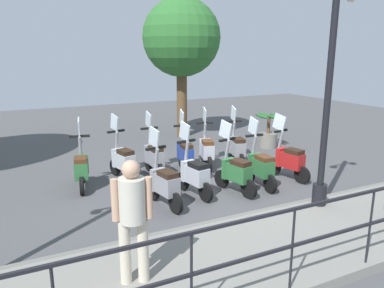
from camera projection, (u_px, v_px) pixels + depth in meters
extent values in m
plane|color=#4C4C4F|center=(215.00, 180.00, 8.83)|extent=(28.00, 28.00, 0.00)
cube|color=gray|center=(313.00, 236.00, 6.03)|extent=(2.20, 20.00, 0.15)
cube|color=slate|center=(272.00, 212.00, 6.94)|extent=(0.10, 20.00, 0.15)
cube|color=black|center=(374.00, 190.00, 4.89)|extent=(0.04, 16.00, 0.04)
cube|color=black|center=(370.00, 224.00, 5.00)|extent=(0.04, 16.00, 0.04)
cylinder|color=black|center=(370.00, 227.00, 5.01)|extent=(0.03, 0.03, 1.05)
cylinder|color=black|center=(292.00, 250.00, 4.44)|extent=(0.03, 0.03, 1.05)
cylinder|color=black|center=(191.00, 279.00, 3.87)|extent=(0.03, 0.03, 1.05)
cylinder|color=black|center=(319.00, 194.00, 7.04)|extent=(0.26, 0.26, 0.40)
cylinder|color=black|center=(328.00, 96.00, 6.60)|extent=(0.12, 0.12, 4.12)
cylinder|color=beige|center=(125.00, 253.00, 4.60)|extent=(0.14, 0.14, 0.82)
cylinder|color=beige|center=(143.00, 251.00, 4.64)|extent=(0.14, 0.14, 0.82)
cylinder|color=beige|center=(132.00, 200.00, 4.46)|extent=(0.39, 0.39, 0.55)
sphere|color=tan|center=(131.00, 169.00, 4.36)|extent=(0.22, 0.22, 0.22)
cylinder|color=tan|center=(115.00, 200.00, 4.42)|extent=(0.09, 0.09, 0.52)
cylinder|color=tan|center=(149.00, 198.00, 4.49)|extent=(0.09, 0.09, 0.52)
cylinder|color=brown|center=(182.00, 103.00, 13.11)|extent=(0.36, 0.36, 2.44)
sphere|color=#2D6B2D|center=(181.00, 37.00, 12.57)|extent=(2.63, 2.63, 2.63)
cylinder|color=slate|center=(268.00, 140.00, 11.88)|extent=(0.56, 0.56, 0.45)
cylinder|color=brown|center=(269.00, 125.00, 11.76)|extent=(0.10, 0.10, 0.50)
ellipsoid|color=#235B28|center=(264.00, 115.00, 11.91)|extent=(0.56, 0.16, 0.10)
ellipsoid|color=#235B28|center=(274.00, 117.00, 11.47)|extent=(0.56, 0.16, 0.10)
ellipsoid|color=#235B28|center=(263.00, 117.00, 11.58)|extent=(0.56, 0.16, 0.10)
ellipsoid|color=#235B28|center=(276.00, 115.00, 11.80)|extent=(0.56, 0.16, 0.10)
ellipsoid|color=#235B28|center=(261.00, 116.00, 11.77)|extent=(0.56, 0.16, 0.10)
ellipsoid|color=#235B28|center=(277.00, 116.00, 11.61)|extent=(0.56, 0.16, 0.10)
cylinder|color=black|center=(274.00, 167.00, 9.23)|extent=(0.41, 0.16, 0.40)
cylinder|color=black|center=(302.00, 175.00, 8.59)|extent=(0.41, 0.16, 0.40)
cube|color=#B21E1E|center=(291.00, 160.00, 8.78)|extent=(0.65, 0.40, 0.36)
cube|color=#B21E1E|center=(281.00, 157.00, 8.99)|extent=(0.18, 0.32, 0.44)
cube|color=black|center=(294.00, 151.00, 8.67)|extent=(0.45, 0.34, 0.10)
cylinder|color=gray|center=(280.00, 142.00, 8.95)|extent=(0.19, 0.11, 0.55)
cube|color=black|center=(281.00, 131.00, 8.89)|extent=(0.15, 0.44, 0.05)
cube|color=silver|center=(279.00, 122.00, 8.89)|extent=(0.39, 0.11, 0.42)
cylinder|color=black|center=(249.00, 173.00, 8.76)|extent=(0.40, 0.10, 0.40)
cylinder|color=black|center=(270.00, 184.00, 8.02)|extent=(0.40, 0.10, 0.40)
cube|color=#2D6B38|center=(262.00, 167.00, 8.25)|extent=(0.61, 0.30, 0.36)
cube|color=#2D6B38|center=(255.00, 163.00, 8.50)|extent=(0.13, 0.30, 0.44)
cube|color=#4C2D19|center=(264.00, 158.00, 8.13)|extent=(0.41, 0.28, 0.10)
cylinder|color=gray|center=(254.00, 147.00, 8.47)|extent=(0.19, 0.08, 0.55)
cube|color=black|center=(254.00, 135.00, 8.40)|extent=(0.08, 0.44, 0.05)
cube|color=silver|center=(253.00, 126.00, 8.41)|extent=(0.39, 0.05, 0.42)
cylinder|color=black|center=(222.00, 179.00, 8.35)|extent=(0.41, 0.16, 0.40)
cylinder|color=black|center=(249.00, 189.00, 7.72)|extent=(0.41, 0.16, 0.40)
cube|color=#2D6B38|center=(238.00, 172.00, 7.90)|extent=(0.64, 0.40, 0.36)
cube|color=#2D6B38|center=(228.00, 168.00, 8.12)|extent=(0.18, 0.32, 0.44)
cube|color=black|center=(241.00, 163.00, 7.79)|extent=(0.45, 0.34, 0.10)
cylinder|color=gray|center=(227.00, 152.00, 8.08)|extent=(0.19, 0.11, 0.55)
cube|color=black|center=(227.00, 139.00, 8.01)|extent=(0.15, 0.44, 0.05)
cube|color=silver|center=(225.00, 130.00, 8.01)|extent=(0.39, 0.11, 0.42)
cylinder|color=black|center=(183.00, 181.00, 8.20)|extent=(0.41, 0.15, 0.40)
cylinder|color=black|center=(206.00, 192.00, 7.55)|extent=(0.41, 0.15, 0.40)
cube|color=#B7BCC6|center=(196.00, 175.00, 7.74)|extent=(0.64, 0.38, 0.36)
cube|color=#B7BCC6|center=(188.00, 170.00, 7.97)|extent=(0.17, 0.32, 0.44)
cube|color=black|center=(198.00, 165.00, 7.63)|extent=(0.44, 0.32, 0.10)
cylinder|color=gray|center=(186.00, 154.00, 7.93)|extent=(0.19, 0.10, 0.55)
cube|color=black|center=(186.00, 141.00, 7.86)|extent=(0.13, 0.44, 0.05)
cube|color=silver|center=(185.00, 131.00, 7.86)|extent=(0.39, 0.09, 0.42)
cylinder|color=black|center=(153.00, 190.00, 7.65)|extent=(0.41, 0.15, 0.40)
cylinder|color=black|center=(176.00, 203.00, 7.00)|extent=(0.41, 0.15, 0.40)
cube|color=gray|center=(166.00, 184.00, 7.19)|extent=(0.64, 0.38, 0.36)
cube|color=gray|center=(158.00, 179.00, 7.42)|extent=(0.17, 0.32, 0.44)
cube|color=black|center=(168.00, 174.00, 7.08)|extent=(0.44, 0.33, 0.10)
cylinder|color=gray|center=(156.00, 161.00, 7.38)|extent=(0.19, 0.10, 0.55)
cube|color=black|center=(156.00, 148.00, 7.31)|extent=(0.14, 0.44, 0.05)
cube|color=silver|center=(154.00, 137.00, 7.31)|extent=(0.39, 0.10, 0.42)
cylinder|color=black|center=(231.00, 153.00, 10.45)|extent=(0.41, 0.18, 0.40)
cylinder|color=black|center=(241.00, 161.00, 9.66)|extent=(0.41, 0.18, 0.40)
cube|color=gray|center=(237.00, 148.00, 9.91)|extent=(0.65, 0.42, 0.36)
cube|color=gray|center=(234.00, 145.00, 10.18)|extent=(0.19, 0.32, 0.44)
cube|color=black|center=(238.00, 140.00, 9.78)|extent=(0.45, 0.35, 0.10)
cylinder|color=gray|center=(234.00, 131.00, 10.15)|extent=(0.19, 0.11, 0.55)
cube|color=black|center=(234.00, 121.00, 10.08)|extent=(0.17, 0.44, 0.05)
cube|color=silver|center=(233.00, 114.00, 10.09)|extent=(0.38, 0.12, 0.42)
cylinder|color=black|center=(204.00, 156.00, 10.21)|extent=(0.41, 0.20, 0.40)
cylinder|color=black|center=(209.00, 164.00, 9.41)|extent=(0.41, 0.20, 0.40)
cube|color=#B7BCC6|center=(207.00, 150.00, 9.66)|extent=(0.66, 0.45, 0.36)
cube|color=#B7BCC6|center=(205.00, 147.00, 9.93)|extent=(0.21, 0.32, 0.44)
cube|color=#4C2D19|center=(208.00, 142.00, 9.54)|extent=(0.46, 0.37, 0.10)
cylinder|color=gray|center=(205.00, 133.00, 9.90)|extent=(0.20, 0.12, 0.55)
cube|color=black|center=(205.00, 123.00, 9.84)|extent=(0.19, 0.44, 0.05)
cube|color=silver|center=(205.00, 115.00, 9.85)|extent=(0.38, 0.15, 0.42)
cylinder|color=black|center=(181.00, 159.00, 9.86)|extent=(0.41, 0.16, 0.40)
cylinder|color=black|center=(189.00, 169.00, 9.08)|extent=(0.41, 0.16, 0.40)
cube|color=navy|center=(186.00, 154.00, 9.32)|extent=(0.64, 0.39, 0.36)
cube|color=navy|center=(183.00, 150.00, 9.59)|extent=(0.18, 0.32, 0.44)
cube|color=black|center=(186.00, 146.00, 9.20)|extent=(0.44, 0.33, 0.10)
cylinder|color=gray|center=(182.00, 136.00, 9.56)|extent=(0.19, 0.10, 0.55)
cube|color=black|center=(182.00, 126.00, 9.49)|extent=(0.15, 0.44, 0.05)
cube|color=silver|center=(182.00, 118.00, 9.50)|extent=(0.39, 0.11, 0.42)
cylinder|color=black|center=(148.00, 163.00, 9.54)|extent=(0.40, 0.08, 0.40)
cylinder|color=black|center=(160.00, 172.00, 8.82)|extent=(0.40, 0.08, 0.40)
cube|color=gray|center=(155.00, 157.00, 9.04)|extent=(0.60, 0.28, 0.36)
cube|color=gray|center=(151.00, 153.00, 9.29)|extent=(0.12, 0.30, 0.44)
cube|color=black|center=(156.00, 149.00, 8.92)|extent=(0.40, 0.26, 0.10)
cylinder|color=gray|center=(150.00, 139.00, 9.25)|extent=(0.18, 0.07, 0.55)
cube|color=black|center=(149.00, 128.00, 9.19)|extent=(0.06, 0.44, 0.05)
cube|color=silver|center=(148.00, 120.00, 9.19)|extent=(0.39, 0.03, 0.42)
cylinder|color=black|center=(115.00, 167.00, 9.18)|extent=(0.41, 0.16, 0.40)
cylinder|color=black|center=(132.00, 176.00, 8.55)|extent=(0.41, 0.16, 0.40)
cube|color=#B7BCC6|center=(124.00, 161.00, 8.73)|extent=(0.65, 0.40, 0.36)
cube|color=#B7BCC6|center=(118.00, 157.00, 8.95)|extent=(0.18, 0.32, 0.44)
cube|color=black|center=(125.00, 152.00, 8.62)|extent=(0.45, 0.34, 0.10)
cylinder|color=gray|center=(117.00, 143.00, 8.91)|extent=(0.19, 0.11, 0.55)
cube|color=black|center=(116.00, 131.00, 8.84)|extent=(0.15, 0.44, 0.05)
cube|color=silver|center=(114.00, 123.00, 8.84)|extent=(0.39, 0.11, 0.42)
cylinder|color=black|center=(83.00, 174.00, 8.68)|extent=(0.41, 0.16, 0.40)
cylinder|color=black|center=(82.00, 186.00, 7.90)|extent=(0.41, 0.16, 0.40)
cube|color=#2D6B38|center=(81.00, 169.00, 8.14)|extent=(0.64, 0.39, 0.36)
cube|color=#2D6B38|center=(82.00, 164.00, 8.41)|extent=(0.18, 0.32, 0.44)
cube|color=#4C2D19|center=(80.00, 160.00, 8.02)|extent=(0.44, 0.33, 0.10)
cylinder|color=gray|center=(80.00, 148.00, 8.38)|extent=(0.19, 0.10, 0.55)
cube|color=black|center=(80.00, 136.00, 8.32)|extent=(0.15, 0.44, 0.05)
cube|color=silver|center=(79.00, 127.00, 8.32)|extent=(0.39, 0.11, 0.42)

